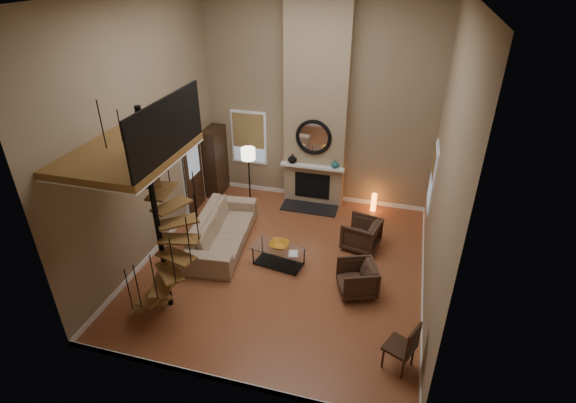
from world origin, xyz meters
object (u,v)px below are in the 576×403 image
(armchair_far, at_px, (360,278))
(side_chair, at_px, (405,346))
(accent_lamp, at_px, (374,202))
(hutch, at_px, (215,161))
(coffee_table, at_px, (279,254))
(floor_lamp, at_px, (248,159))
(sofa, at_px, (222,230))
(armchair_near, at_px, (364,235))

(armchair_far, bearing_deg, side_chair, 7.17)
(accent_lamp, bearing_deg, armchair_far, -88.73)
(hutch, bearing_deg, accent_lamp, 1.33)
(hutch, height_order, accent_lamp, hutch)
(armchair_far, distance_m, coffee_table, 1.90)
(armchair_far, bearing_deg, coffee_table, -124.65)
(coffee_table, height_order, floor_lamp, floor_lamp)
(sofa, relative_size, side_chair, 2.81)
(hutch, xyz_separation_m, armchair_far, (4.53, -3.28, -0.60))
(sofa, bearing_deg, armchair_near, -84.13)
(hutch, relative_size, coffee_table, 1.60)
(hutch, distance_m, side_chair, 7.42)
(armchair_near, bearing_deg, coffee_table, -43.40)
(armchair_near, relative_size, coffee_table, 0.66)
(armchair_near, distance_m, side_chair, 3.48)
(side_chair, bearing_deg, armchair_near, 107.58)
(accent_lamp, bearing_deg, floor_lamp, -168.75)
(coffee_table, distance_m, accent_lamp, 3.44)
(sofa, height_order, armchair_near, sofa)
(accent_lamp, height_order, side_chair, side_chair)
(hutch, bearing_deg, armchair_far, -35.92)
(armchair_near, bearing_deg, armchair_far, 17.25)
(sofa, bearing_deg, side_chair, -127.91)
(armchair_far, xyz_separation_m, coffee_table, (-1.85, 0.44, -0.07))
(armchair_far, height_order, coffee_table, armchair_far)
(sofa, relative_size, coffee_table, 2.26)
(coffee_table, distance_m, side_chair, 3.53)
(armchair_far, relative_size, accent_lamp, 1.51)
(armchair_far, xyz_separation_m, side_chair, (0.93, -1.72, 0.17))
(hutch, relative_size, accent_lamp, 3.94)
(armchair_near, height_order, side_chair, side_chair)
(sofa, xyz_separation_m, armchair_near, (3.23, 0.72, -0.04))
(armchair_near, height_order, accent_lamp, armchair_near)
(sofa, height_order, coffee_table, sofa)
(hutch, distance_m, floor_lamp, 1.40)
(hutch, distance_m, armchair_near, 4.76)
(sofa, bearing_deg, hutch, 19.24)
(sofa, relative_size, accent_lamp, 5.56)
(armchair_near, bearing_deg, hutch, -97.98)
(accent_lamp, bearing_deg, hutch, -178.67)
(hutch, bearing_deg, armchair_near, -20.95)
(hutch, xyz_separation_m, armchair_near, (4.41, -1.69, -0.60))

